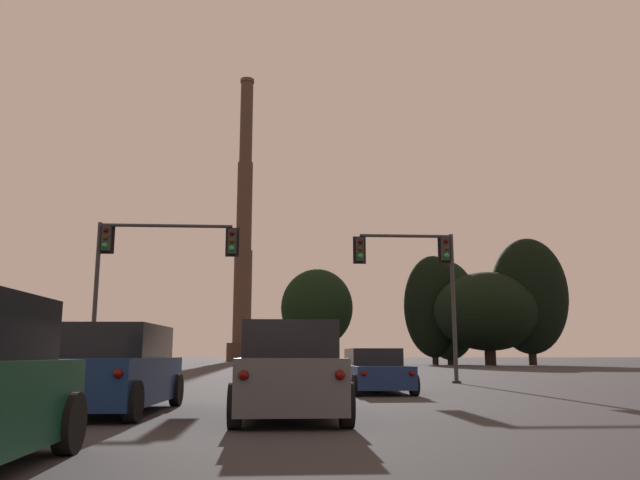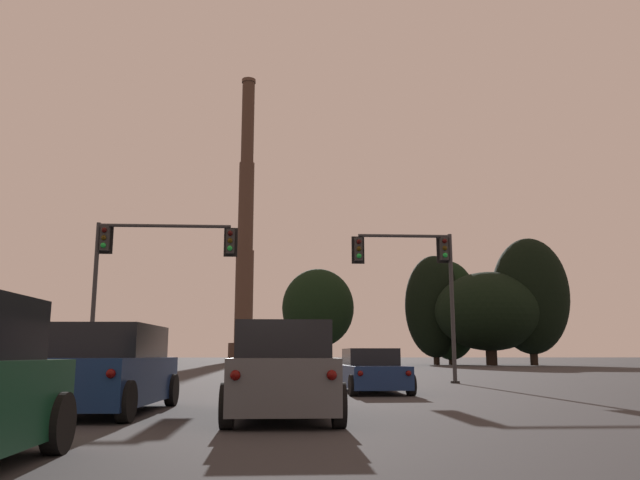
{
  "view_description": "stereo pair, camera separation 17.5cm",
  "coord_description": "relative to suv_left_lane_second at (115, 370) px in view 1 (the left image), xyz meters",
  "views": [
    {
      "loc": [
        0.05,
        0.31,
        1.22
      ],
      "look_at": [
        2.89,
        44.73,
        9.43
      ],
      "focal_mm": 35.0,
      "sensor_mm": 36.0,
      "label": 1
    },
    {
      "loc": [
        0.22,
        0.3,
        1.22
      ],
      "look_at": [
        2.89,
        44.73,
        9.43
      ],
      "focal_mm": 35.0,
      "sensor_mm": 36.0,
      "label": 2
    }
  ],
  "objects": [
    {
      "name": "suv_left_lane_second",
      "position": [
        0.0,
        0.0,
        0.0
      ],
      "size": [
        2.28,
        4.97,
        1.86
      ],
      "rotation": [
        0.0,
        0.0,
        -0.04
      ],
      "color": "navy",
      "rests_on": "ground_plane"
    },
    {
      "name": "suv_center_lane_second",
      "position": [
        3.7,
        -1.08,
        0.0
      ],
      "size": [
        2.12,
        4.91,
        1.86
      ],
      "rotation": [
        0.0,
        0.0,
        0.01
      ],
      "color": "#4C4F54",
      "rests_on": "ground_plane"
    },
    {
      "name": "sedan_right_lane_front",
      "position": [
        6.64,
        7.12,
        -0.23
      ],
      "size": [
        2.1,
        4.75,
        1.43
      ],
      "rotation": [
        0.0,
        0.0,
        0.03
      ],
      "color": "navy",
      "rests_on": "ground_plane"
    },
    {
      "name": "traffic_light_overhead_left",
      "position": [
        -2.17,
        12.21,
        4.22
      ],
      "size": [
        5.99,
        0.5,
        6.67
      ],
      "color": "#2D2D30",
      "rests_on": "ground_plane"
    },
    {
      "name": "traffic_light_overhead_right",
      "position": [
        9.81,
        13.52,
        4.11
      ],
      "size": [
        4.67,
        0.5,
        6.61
      ],
      "color": "#2D2D30",
      "rests_on": "ground_plane"
    },
    {
      "name": "smokestack",
      "position": [
        -3.85,
        108.41,
        21.67
      ],
      "size": [
        5.68,
        5.68,
        57.65
      ],
      "color": "#3C2B22",
      "rests_on": "ground_plane"
    },
    {
      "name": "treeline_center_left",
      "position": [
        28.44,
        59.7,
        5.46
      ],
      "size": [
        13.09,
        11.78,
        11.06
      ],
      "color": "black",
      "rests_on": "ground_plane"
    },
    {
      "name": "treeline_far_right",
      "position": [
        8.15,
        64.81,
        6.15
      ],
      "size": [
        9.06,
        8.15,
        11.99
      ],
      "color": "black",
      "rests_on": "ground_plane"
    },
    {
      "name": "treeline_right_mid",
      "position": [
        33.36,
        59.18,
        7.31
      ],
      "size": [
        9.1,
        8.19,
        15.17
      ],
      "color": "black",
      "rests_on": "ground_plane"
    },
    {
      "name": "treeline_far_left",
      "position": [
        24.84,
        64.08,
        5.88
      ],
      "size": [
        7.43,
        6.69,
        13.0
      ],
      "color": "black",
      "rests_on": "ground_plane"
    },
    {
      "name": "treeline_left_mid",
      "position": [
        22.8,
        63.58,
        6.34
      ],
      "size": [
        7.51,
        6.76,
        13.63
      ],
      "color": "black",
      "rests_on": "ground_plane"
    }
  ]
}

